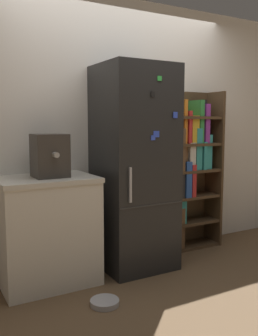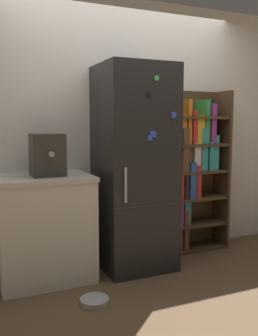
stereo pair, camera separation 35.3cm
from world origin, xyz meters
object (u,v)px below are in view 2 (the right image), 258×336
at_px(refrigerator, 134,168).
at_px(pet_bowl, 94,301).
at_px(bookshelf, 189,169).
at_px(espresso_machine, 47,155).

xyz_separation_m(refrigerator, pet_bowl, (-0.60, -0.59, -0.93)).
relative_size(bookshelf, pet_bowl, 7.70).
distance_m(refrigerator, bookshelf, 0.76).
bearing_deg(pet_bowl, espresso_machine, 109.31).
height_order(espresso_machine, pet_bowl, espresso_machine).
xyz_separation_m(bookshelf, espresso_machine, (-1.54, -0.19, 0.22)).
bearing_deg(espresso_machine, pet_bowl, -70.69).
bearing_deg(pet_bowl, bookshelf, 30.62).
bearing_deg(bookshelf, refrigerator, -165.21).
relative_size(refrigerator, espresso_machine, 5.27).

